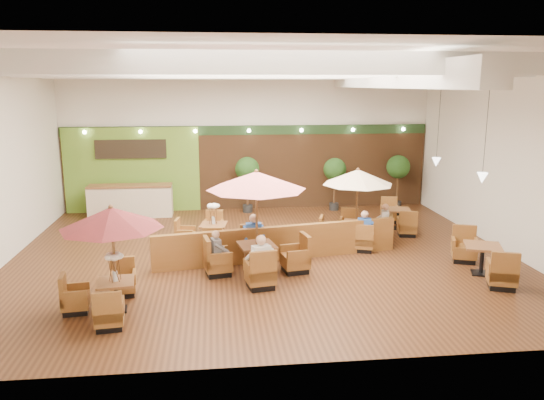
{
  "coord_description": "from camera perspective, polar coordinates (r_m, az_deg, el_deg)",
  "views": [
    {
      "loc": [
        -1.32,
        -14.27,
        4.74
      ],
      "look_at": [
        0.3,
        0.5,
        1.5
      ],
      "focal_mm": 35.0,
      "sensor_mm": 36.0,
      "label": 1
    }
  ],
  "objects": [
    {
      "name": "booth_divider",
      "position": [
        14.6,
        0.78,
        -4.66
      ],
      "size": [
        6.85,
        1.42,
        0.96
      ],
      "primitive_type": "cube",
      "rotation": [
        0.0,
        0.0,
        0.18
      ],
      "color": "brown",
      "rests_on": "ground"
    },
    {
      "name": "table_4",
      "position": [
        14.59,
        21.64,
        -6.02
      ],
      "size": [
        1.11,
        2.75,
        0.97
      ],
      "rotation": [
        0.0,
        0.0,
        -0.35
      ],
      "color": "brown",
      "rests_on": "ground"
    },
    {
      "name": "diner_2",
      "position": [
        13.47,
        -5.86,
        -5.11
      ],
      "size": [
        0.34,
        0.38,
        0.71
      ],
      "rotation": [
        0.0,
        0.0,
        4.97
      ],
      "color": "slate",
      "rests_on": "ground"
    },
    {
      "name": "diner_3",
      "position": [
        15.51,
        9.88,
        -2.82
      ],
      "size": [
        0.4,
        0.35,
        0.76
      ],
      "rotation": [
        0.0,
        0.0,
        -0.21
      ],
      "color": "#2954B1",
      "rests_on": "ground"
    },
    {
      "name": "diner_0",
      "position": [
        12.55,
        -1.28,
        -6.09
      ],
      "size": [
        0.47,
        0.43,
        0.86
      ],
      "rotation": [
        0.0,
        0.0,
        0.32
      ],
      "color": "silver",
      "rests_on": "ground"
    },
    {
      "name": "topiary_1",
      "position": [
        20.36,
        6.77,
        3.07
      ],
      "size": [
        0.87,
        0.87,
        2.02
      ],
      "color": "black",
      "rests_on": "ground"
    },
    {
      "name": "table_0",
      "position": [
        11.53,
        -17.02,
        -3.67
      ],
      "size": [
        2.23,
        2.31,
        2.33
      ],
      "rotation": [
        0.0,
        0.0,
        0.12
      ],
      "color": "brown",
      "rests_on": "ground"
    },
    {
      "name": "table_1",
      "position": [
        13.22,
        -1.67,
        -0.39
      ],
      "size": [
        2.73,
        2.73,
        2.7
      ],
      "rotation": [
        0.0,
        0.0,
        0.18
      ],
      "color": "brown",
      "rests_on": "ground"
    },
    {
      "name": "topiary_0",
      "position": [
        19.86,
        -2.67,
        3.11
      ],
      "size": [
        0.91,
        0.91,
        2.11
      ],
      "color": "black",
      "rests_on": "ground"
    },
    {
      "name": "diner_1",
      "position": [
        14.44,
        -1.97,
        -3.64
      ],
      "size": [
        0.42,
        0.34,
        0.85
      ],
      "rotation": [
        0.0,
        0.0,
        3.18
      ],
      "color": "#2954B1",
      "rests_on": "ground"
    },
    {
      "name": "table_3",
      "position": [
        16.01,
        -7.05,
        -3.38
      ],
      "size": [
        1.58,
        2.31,
        1.45
      ],
      "rotation": [
        0.0,
        0.0,
        -0.13
      ],
      "color": "brown",
      "rests_on": "ground"
    },
    {
      "name": "topiary_2",
      "position": [
        21.05,
        13.41,
        3.27
      ],
      "size": [
        0.9,
        0.9,
        2.09
      ],
      "color": "black",
      "rests_on": "ground"
    },
    {
      "name": "diner_4",
      "position": [
        16.54,
        11.89,
        -1.97
      ],
      "size": [
        0.36,
        0.4,
        0.75
      ],
      "rotation": [
        0.0,
        0.0,
        1.31
      ],
      "color": "silver",
      "rests_on": "ground"
    },
    {
      "name": "service_counter",
      "position": [
        20.05,
        -14.96,
        -0.09
      ],
      "size": [
        3.0,
        0.75,
        1.18
      ],
      "color": "beige",
      "rests_on": "ground"
    },
    {
      "name": "table_5",
      "position": [
        18.27,
        13.37,
        -2.01
      ],
      "size": [
        0.92,
        2.4,
        0.87
      ],
      "rotation": [
        0.0,
        0.0,
        -0.21
      ],
      "color": "brown",
      "rests_on": "ground"
    },
    {
      "name": "table_2",
      "position": [
        16.11,
        9.16,
        0.92
      ],
      "size": [
        2.39,
        2.39,
        2.33
      ],
      "rotation": [
        0.0,
        0.0,
        -0.31
      ],
      "color": "brown",
      "rests_on": "ground"
    },
    {
      "name": "room",
      "position": [
        15.61,
        -0.48,
        8.22
      ],
      "size": [
        14.04,
        14.0,
        5.52
      ],
      "color": "#381E0F",
      "rests_on": "ground"
    }
  ]
}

